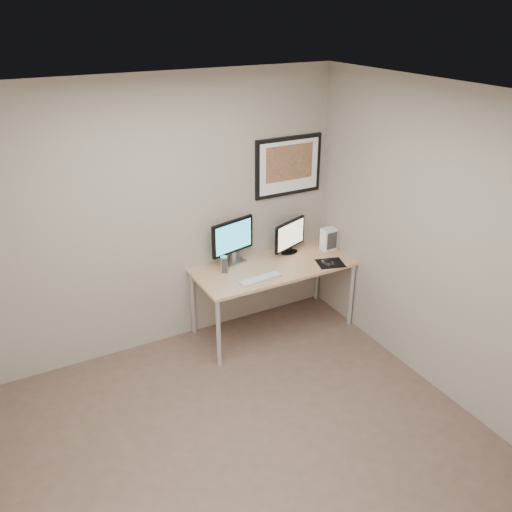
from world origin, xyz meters
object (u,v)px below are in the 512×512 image
object	(u,v)px
desk	(274,272)
fan_unit	(329,239)
speaker_right	(234,252)
framed_art	(288,166)
speaker_left	(224,265)
keyboard	(260,278)
monitor_large	(233,240)
monitor_tv	(290,236)

from	to	relation	value
desk	fan_unit	bearing A→B (deg)	5.86
speaker_right	framed_art	bearing A→B (deg)	-17.96
speaker_left	keyboard	size ratio (longest dim) A/B	0.40
speaker_right	fan_unit	xyz separation A→B (m)	(1.00, -0.23, 0.02)
framed_art	fan_unit	world-z (taller)	framed_art
speaker_left	fan_unit	xyz separation A→B (m)	(1.21, -0.03, 0.03)
keyboard	desk	bearing A→B (deg)	31.34
speaker_right	fan_unit	world-z (taller)	fan_unit
framed_art	speaker_right	xyz separation A→B (m)	(-0.64, -0.03, -0.80)
speaker_left	fan_unit	bearing A→B (deg)	13.11
monitor_large	keyboard	xyz separation A→B (m)	(0.07, -0.45, -0.25)
keyboard	speaker_left	bearing A→B (deg)	125.35
monitor_tv	fan_unit	size ratio (longest dim) A/B	1.86
framed_art	keyboard	bearing A→B (deg)	-139.34
desk	keyboard	xyz separation A→B (m)	(-0.25, -0.19, 0.07)
desk	fan_unit	xyz separation A→B (m)	(0.71, 0.07, 0.18)
desk	keyboard	world-z (taller)	keyboard
monitor_tv	speaker_right	size ratio (longest dim) A/B	2.31
speaker_right	monitor_large	bearing A→B (deg)	-151.10
monitor_large	fan_unit	bearing A→B (deg)	-24.31
monitor_large	keyboard	bearing A→B (deg)	-95.45
monitor_tv	speaker_left	bearing A→B (deg)	165.08
desk	speaker_right	bearing A→B (deg)	133.36
monitor_tv	fan_unit	distance (m)	0.44
monitor_large	keyboard	world-z (taller)	monitor_large
speaker_right	speaker_left	bearing A→B (deg)	-157.01
desk	keyboard	distance (m)	0.32
framed_art	desk	bearing A→B (deg)	-136.54
framed_art	speaker_left	xyz separation A→B (m)	(-0.85, -0.23, -0.81)
keyboard	fan_unit	size ratio (longest dim) A/B	1.84
fan_unit	monitor_tv	bearing A→B (deg)	164.08
monitor_tv	keyboard	bearing A→B (deg)	-167.05
framed_art	speaker_right	bearing A→B (deg)	-177.34
keyboard	fan_unit	xyz separation A→B (m)	(0.97, 0.26, 0.11)
framed_art	speaker_left	world-z (taller)	framed_art
framed_art	speaker_right	distance (m)	1.02
monitor_large	speaker_right	bearing A→B (deg)	35.33
monitor_large	speaker_right	world-z (taller)	monitor_large
monitor_large	fan_unit	distance (m)	1.06
framed_art	fan_unit	xyz separation A→B (m)	(0.36, -0.26, -0.77)
speaker_right	fan_unit	size ratio (longest dim) A/B	0.80
desk	monitor_tv	world-z (taller)	monitor_tv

